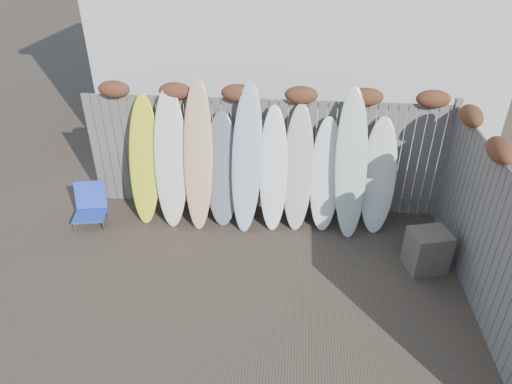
# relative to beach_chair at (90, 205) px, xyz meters

# --- Properties ---
(ground) EXTENTS (80.00, 80.00, 0.00)m
(ground) POSITION_rel_beach_chair_xyz_m (2.84, -1.65, -0.32)
(ground) COLOR #493A2D
(back_fence) EXTENTS (6.05, 0.28, 2.24)m
(back_fence) POSITION_rel_beach_chair_xyz_m (2.90, 0.75, 0.87)
(back_fence) COLOR slate
(back_fence) RESTS_ON ground
(right_fence) EXTENTS (0.28, 4.40, 2.24)m
(right_fence) POSITION_rel_beach_chair_xyz_m (5.83, -1.40, 0.83)
(right_fence) COLOR slate
(right_fence) RESTS_ON ground
(beach_chair) EXTENTS (0.60, 0.63, 0.68)m
(beach_chair) POSITION_rel_beach_chair_xyz_m (0.00, 0.00, 0.00)
(beach_chair) COLOR #2542B9
(beach_chair) RESTS_ON ground
(wooden_crate) EXTENTS (0.64, 0.58, 0.63)m
(wooden_crate) POSITION_rel_beach_chair_xyz_m (5.37, -0.72, -0.00)
(wooden_crate) COLOR #66594C
(wooden_crate) RESTS_ON ground
(lattice_panel) EXTENTS (0.11, 1.17, 1.75)m
(lattice_panel) POSITION_rel_beach_chair_xyz_m (5.90, -0.41, 0.56)
(lattice_panel) COLOR #2E211C
(lattice_panel) RESTS_ON ground
(surfboard_0) EXTENTS (0.52, 0.74, 2.08)m
(surfboard_0) POSITION_rel_beach_chair_xyz_m (0.92, 0.33, 0.72)
(surfboard_0) COLOR yellow
(surfboard_0) RESTS_ON ground
(surfboard_1) EXTENTS (0.60, 0.82, 2.22)m
(surfboard_1) POSITION_rel_beach_chair_xyz_m (1.38, 0.30, 0.79)
(surfboard_1) COLOR white
(surfboard_1) RESTS_ON ground
(surfboard_2) EXTENTS (0.50, 0.84, 2.36)m
(surfboard_2) POSITION_rel_beach_chair_xyz_m (1.84, 0.28, 0.87)
(surfboard_2) COLOR #F1A97E
(surfboard_2) RESTS_ON ground
(surfboard_3) EXTENTS (0.60, 0.70, 1.84)m
(surfboard_3) POSITION_rel_beach_chair_xyz_m (2.21, 0.33, 0.60)
(surfboard_3) COLOR slate
(surfboard_3) RESTS_ON ground
(surfboard_4) EXTENTS (0.54, 0.85, 2.34)m
(surfboard_4) POSITION_rel_beach_chair_xyz_m (2.63, 0.28, 0.85)
(surfboard_4) COLOR silver
(surfboard_4) RESTS_ON ground
(surfboard_5) EXTENTS (0.49, 0.72, 1.97)m
(surfboard_5) POSITION_rel_beach_chair_xyz_m (3.05, 0.31, 0.67)
(surfboard_5) COLOR white
(surfboard_5) RESTS_ON ground
(surfboard_6) EXTENTS (0.49, 0.72, 2.00)m
(surfboard_6) POSITION_rel_beach_chair_xyz_m (3.45, 0.34, 0.68)
(surfboard_6) COLOR beige
(surfboard_6) RESTS_ON ground
(surfboard_7) EXTENTS (0.50, 0.66, 1.81)m
(surfboard_7) POSITION_rel_beach_chair_xyz_m (3.89, 0.35, 0.59)
(surfboard_7) COLOR white
(surfboard_7) RESTS_ON ground
(surfboard_8) EXTENTS (0.58, 0.85, 2.31)m
(surfboard_8) POSITION_rel_beach_chair_xyz_m (4.27, 0.27, 0.84)
(surfboard_8) COLOR silver
(surfboard_8) RESTS_ON ground
(surfboard_9) EXTENTS (0.57, 0.68, 1.83)m
(surfboard_9) POSITION_rel_beach_chair_xyz_m (4.74, 0.36, 0.60)
(surfboard_9) COLOR silver
(surfboard_9) RESTS_ON ground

